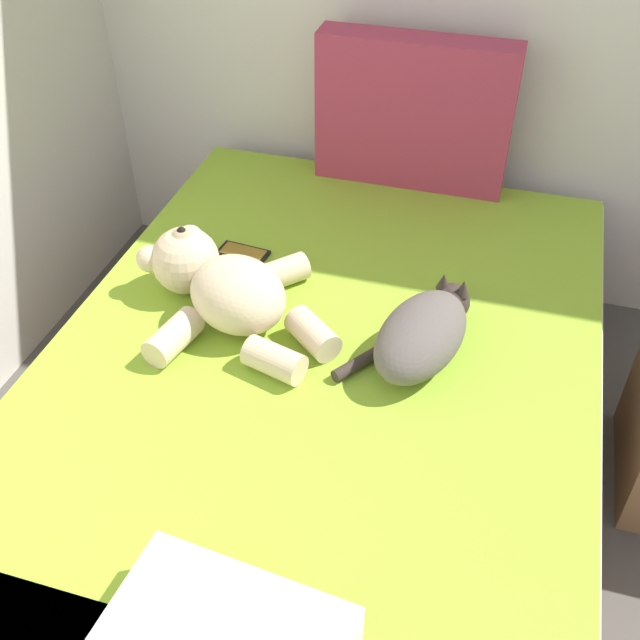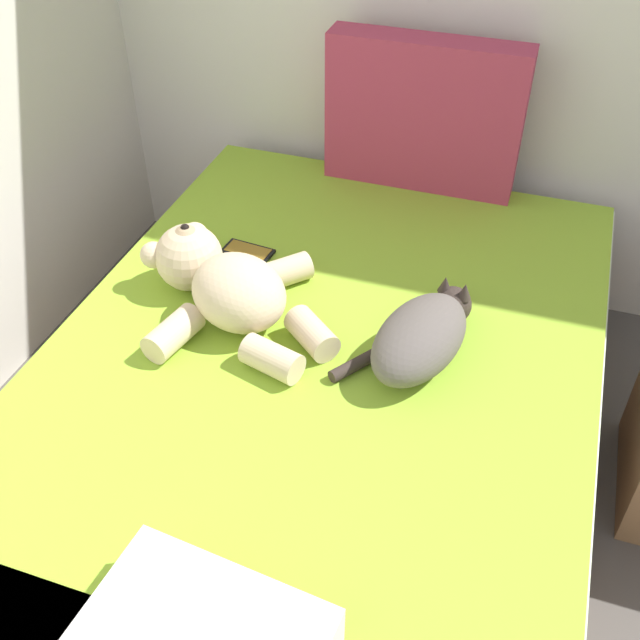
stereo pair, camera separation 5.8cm
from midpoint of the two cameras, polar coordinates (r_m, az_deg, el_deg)
The scene contains 5 objects.
bed at distance 2.02m, azimuth 0.36°, elevation -8.52°, with size 1.41×2.08×0.48m.
patterned_cushion at distance 2.48m, azimuth 8.60°, elevation 15.21°, with size 0.62×0.12×0.48m.
cat at distance 1.84m, azimuth 8.75°, elevation -1.17°, with size 0.33×0.42×0.15m.
teddy_bear at distance 1.96m, azimuth -6.48°, elevation 2.71°, with size 0.61×0.50×0.20m.
cell_phone at distance 2.22m, azimuth -4.76°, elevation 5.25°, with size 0.15×0.09×0.01m.
Camera 2 is at (1.54, 1.49, 1.75)m, focal length 41.95 mm.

